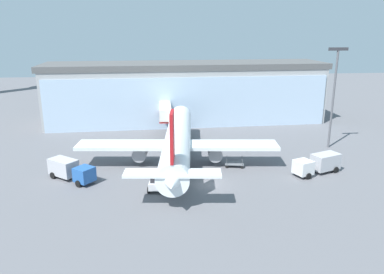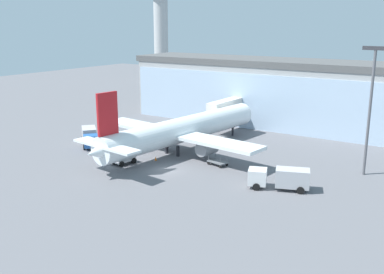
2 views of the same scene
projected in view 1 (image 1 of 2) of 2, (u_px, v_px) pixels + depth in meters
name	position (u px, v px, depth m)	size (l,w,h in m)	color
ground	(210.00, 184.00, 49.51)	(240.00, 240.00, 0.00)	slate
terminal_building	(186.00, 92.00, 81.54)	(60.20, 14.89, 12.84)	#9E9E9E
jet_bridge	(165.00, 109.00, 73.52)	(2.52, 14.50, 5.89)	silver
apron_light_mast	(334.00, 89.00, 62.04)	(3.20, 0.40, 16.89)	#59595E
airplane	(178.00, 141.00, 56.40)	(30.01, 36.33, 11.10)	white
catering_truck	(70.00, 170.00, 50.57)	(7.04, 6.33, 2.65)	#2659A5
fuel_truck	(318.00, 163.00, 52.87)	(7.60, 4.72, 2.65)	silver
baggage_cart	(234.00, 163.00, 55.62)	(3.06, 2.13, 1.50)	slate
pushback_tug	(157.00, 183.00, 47.50)	(2.57, 3.43, 2.30)	silver
safety_cone_nose	(177.00, 175.00, 51.79)	(0.36, 0.36, 0.55)	orange
safety_cone_wingtip	(76.00, 163.00, 56.26)	(0.36, 0.36, 0.55)	orange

